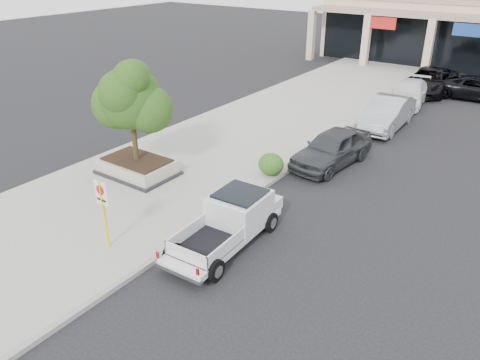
# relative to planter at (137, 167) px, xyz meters

# --- Properties ---
(ground) EXTENTS (120.00, 120.00, 0.00)m
(ground) POSITION_rel_planter_xyz_m (6.47, -1.21, -0.48)
(ground) COLOR black
(ground) RESTS_ON ground
(sidewalk) EXTENTS (8.00, 52.00, 0.15)m
(sidewalk) POSITION_rel_planter_xyz_m (0.97, 4.79, -0.40)
(sidewalk) COLOR gray
(sidewalk) RESTS_ON ground
(curb) EXTENTS (0.20, 52.00, 0.15)m
(curb) POSITION_rel_planter_xyz_m (4.92, 4.79, -0.40)
(curb) COLOR gray
(curb) RESTS_ON ground
(planter) EXTENTS (3.20, 2.20, 0.68)m
(planter) POSITION_rel_planter_xyz_m (0.00, 0.00, 0.00)
(planter) COLOR black
(planter) RESTS_ON sidewalk
(planter_tree) EXTENTS (2.90, 2.55, 4.00)m
(planter_tree) POSITION_rel_planter_xyz_m (0.13, 0.15, 2.94)
(planter_tree) COLOR black
(planter_tree) RESTS_ON planter
(no_parking_sign) EXTENTS (0.55, 0.09, 2.30)m
(no_parking_sign) POSITION_rel_planter_xyz_m (3.27, -4.35, 1.16)
(no_parking_sign) COLOR yellow
(no_parking_sign) RESTS_ON sidewalk
(hedge) EXTENTS (1.10, 0.99, 0.93)m
(hedge) POSITION_rel_planter_xyz_m (4.62, 3.20, 0.14)
(hedge) COLOR #154012
(hedge) RESTS_ON sidewalk
(pickup_truck) EXTENTS (2.04, 5.01, 1.55)m
(pickup_truck) POSITION_rel_planter_xyz_m (6.12, -1.97, 0.30)
(pickup_truck) COLOR silver
(pickup_truck) RESTS_ON ground
(curb_car_a) EXTENTS (2.41, 4.83, 1.58)m
(curb_car_a) POSITION_rel_planter_xyz_m (6.08, 5.92, 0.31)
(curb_car_a) COLOR #313336
(curb_car_a) RESTS_ON ground
(curb_car_b) EXTENTS (1.88, 5.05, 1.65)m
(curb_car_b) POSITION_rel_planter_xyz_m (6.33, 12.10, 0.35)
(curb_car_b) COLOR #A3A7AB
(curb_car_b) RESTS_ON ground
(curb_car_c) EXTENTS (2.51, 5.07, 1.42)m
(curb_car_c) POSITION_rel_planter_xyz_m (5.92, 17.28, 0.23)
(curb_car_c) COLOR silver
(curb_car_c) RESTS_ON ground
(curb_car_d) EXTENTS (2.71, 5.82, 1.61)m
(curb_car_d) POSITION_rel_planter_xyz_m (6.15, 20.82, 0.33)
(curb_car_d) COLOR black
(curb_car_d) RESTS_ON ground
(lot_car_d) EXTENTS (5.35, 2.80, 1.44)m
(lot_car_d) POSITION_rel_planter_xyz_m (9.18, 20.94, 0.24)
(lot_car_d) COLOR black
(lot_car_d) RESTS_ON ground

